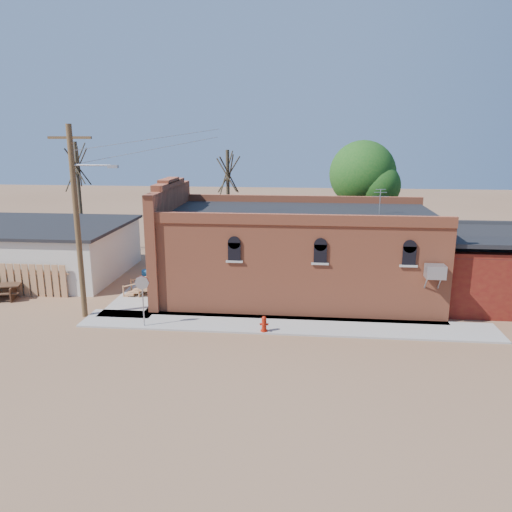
# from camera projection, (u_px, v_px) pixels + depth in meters

# --- Properties ---
(ground) EXTENTS (120.00, 120.00, 0.00)m
(ground) POSITION_uv_depth(u_px,v_px,m) (251.00, 332.00, 22.12)
(ground) COLOR brown
(ground) RESTS_ON ground
(sidewalk_south) EXTENTS (19.00, 2.20, 0.08)m
(sidewalk_south) POSITION_uv_depth(u_px,v_px,m) (286.00, 325.00, 22.84)
(sidewalk_south) COLOR #9E9991
(sidewalk_south) RESTS_ON ground
(sidewalk_west) EXTENTS (2.60, 10.00, 0.08)m
(sidewalk_west) POSITION_uv_depth(u_px,v_px,m) (153.00, 287.00, 28.51)
(sidewalk_west) COLOR #9E9991
(sidewalk_west) RESTS_ON ground
(brick_bar) EXTENTS (16.40, 7.97, 6.30)m
(brick_bar) POSITION_uv_depth(u_px,v_px,m) (293.00, 253.00, 26.70)
(brick_bar) COLOR #C8613D
(brick_bar) RESTS_ON ground
(red_shed) EXTENTS (5.40, 6.40, 4.30)m
(red_shed) POSITION_uv_depth(u_px,v_px,m) (483.00, 259.00, 25.77)
(red_shed) COLOR #5D1110
(red_shed) RESTS_ON ground
(wood_fence) EXTENTS (5.20, 0.10, 1.80)m
(wood_fence) POSITION_uv_depth(u_px,v_px,m) (23.00, 280.00, 26.81)
(wood_fence) COLOR #AD7C4E
(wood_fence) RESTS_ON ground
(utility_pole) EXTENTS (3.12, 0.26, 9.00)m
(utility_pole) POSITION_uv_depth(u_px,v_px,m) (78.00, 219.00, 22.92)
(utility_pole) COLOR #462C1C
(utility_pole) RESTS_ON ground
(tree_bare_near) EXTENTS (2.80, 2.80, 7.65)m
(tree_bare_near) POSITION_uv_depth(u_px,v_px,m) (228.00, 173.00, 33.53)
(tree_bare_near) COLOR #453A27
(tree_bare_near) RESTS_ON ground
(tree_bare_far) EXTENTS (2.80, 2.80, 8.16)m
(tree_bare_far) POSITION_uv_depth(u_px,v_px,m) (77.00, 165.00, 35.46)
(tree_bare_far) COLOR #453A27
(tree_bare_far) RESTS_ON ground
(tree_leafy) EXTENTS (4.40, 4.40, 8.15)m
(tree_leafy) POSITION_uv_depth(u_px,v_px,m) (363.00, 174.00, 33.15)
(tree_leafy) COLOR #453A27
(tree_leafy) RESTS_ON ground
(fire_hydrant) EXTENTS (0.41, 0.39, 0.71)m
(fire_hydrant) POSITION_uv_depth(u_px,v_px,m) (264.00, 324.00, 21.96)
(fire_hydrant) COLOR #9F1909
(fire_hydrant) RESTS_ON sidewalk_south
(stop_sign) EXTENTS (0.64, 0.15, 2.35)m
(stop_sign) POSITION_uv_depth(u_px,v_px,m) (142.00, 288.00, 22.25)
(stop_sign) COLOR #99999E
(stop_sign) RESTS_ON sidewalk_south
(trash_barrel) EXTENTS (0.59, 0.59, 0.90)m
(trash_barrel) POSITION_uv_depth(u_px,v_px,m) (147.00, 278.00, 28.59)
(trash_barrel) COLOR #1B558B
(trash_barrel) RESTS_ON sidewalk_west
(picnic_table) EXTENTS (2.24, 1.91, 0.80)m
(picnic_table) POSITION_uv_depth(u_px,v_px,m) (2.00, 290.00, 26.41)
(picnic_table) COLOR #472C1C
(picnic_table) RESTS_ON ground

